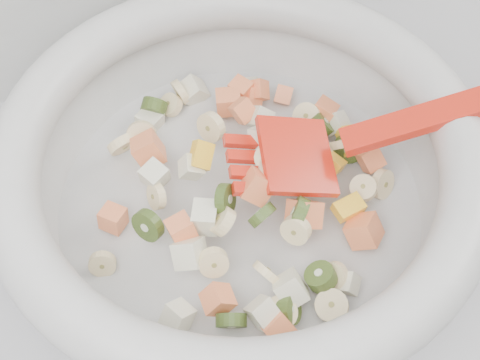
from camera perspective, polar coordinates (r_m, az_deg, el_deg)
mixing_bowl at (r=0.55m, az=0.10°, el=0.80°), size 0.50×0.40×0.15m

